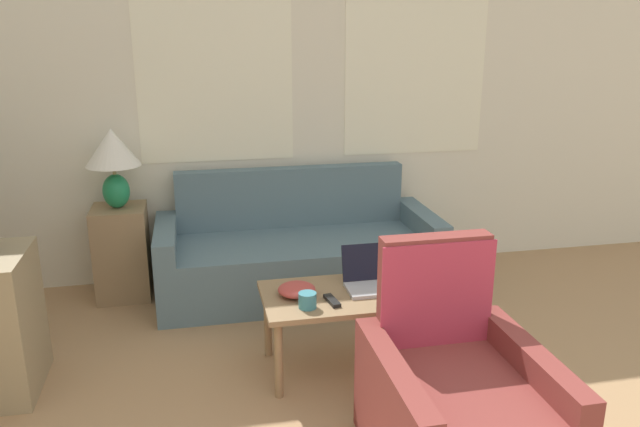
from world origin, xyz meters
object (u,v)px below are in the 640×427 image
(armchair, at_px, (455,406))
(laptop, at_px, (376,278))
(tv_remote, at_px, (332,301))
(coffee_table, at_px, (347,302))
(couch, at_px, (298,255))
(cup_navy, at_px, (308,300))
(table_lamp, at_px, (113,156))
(snack_bowl, at_px, (297,290))

(armchair, height_order, laptop, armchair)
(tv_remote, bearing_deg, coffee_table, 44.02)
(couch, height_order, cup_navy, couch)
(table_lamp, bearing_deg, cup_navy, -53.16)
(coffee_table, xyz_separation_m, snack_bowl, (-0.27, 0.02, 0.09))
(table_lamp, bearing_deg, armchair, -53.78)
(coffee_table, bearing_deg, laptop, 14.71)
(laptop, bearing_deg, table_lamp, 140.53)
(armchair, bearing_deg, laptop, 95.20)
(laptop, bearing_deg, armchair, -84.80)
(snack_bowl, bearing_deg, laptop, 2.88)
(armchair, distance_m, cup_navy, 0.92)
(armchair, bearing_deg, coffee_table, 106.82)
(armchair, height_order, cup_navy, armchair)
(cup_navy, bearing_deg, armchair, -55.01)
(snack_bowl, relative_size, tv_remote, 1.31)
(cup_navy, bearing_deg, coffee_table, 29.88)
(coffee_table, relative_size, snack_bowl, 4.55)
(coffee_table, bearing_deg, table_lamp, 135.78)
(couch, distance_m, cup_navy, 1.31)
(coffee_table, relative_size, cup_navy, 9.91)
(table_lamp, xyz_separation_m, coffee_table, (1.30, -1.27, -0.62))
(cup_navy, distance_m, snack_bowl, 0.17)
(armchair, distance_m, tv_remote, 0.87)
(coffee_table, distance_m, laptop, 0.21)
(couch, height_order, laptop, couch)
(laptop, height_order, snack_bowl, laptop)
(coffee_table, relative_size, laptop, 2.62)
(couch, bearing_deg, table_lamp, 173.90)
(coffee_table, bearing_deg, couch, 93.93)
(couch, xyz_separation_m, coffee_table, (0.08, -1.14, 0.14))
(table_lamp, bearing_deg, snack_bowl, -50.41)
(couch, xyz_separation_m, table_lamp, (-1.23, 0.13, 0.76))
(armchair, distance_m, coffee_table, 0.92)
(coffee_table, distance_m, snack_bowl, 0.29)
(laptop, relative_size, tv_remote, 2.28)
(armchair, xyz_separation_m, tv_remote, (-0.37, 0.77, 0.19))
(couch, height_order, coffee_table, couch)
(table_lamp, distance_m, coffee_table, 1.92)
(laptop, relative_size, cup_navy, 3.78)
(cup_navy, xyz_separation_m, snack_bowl, (-0.03, 0.17, -0.01))
(cup_navy, relative_size, tv_remote, 0.60)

